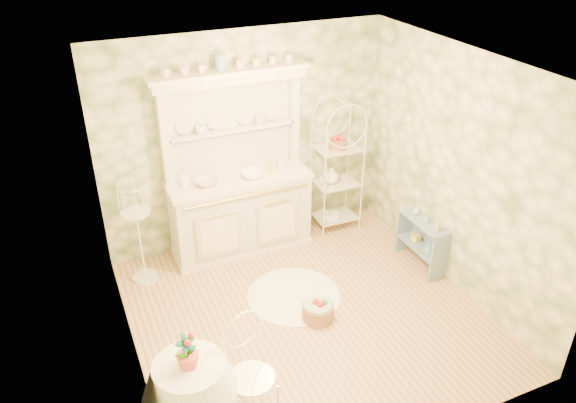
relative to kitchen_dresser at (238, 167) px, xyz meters
name	(u,v)px	position (x,y,z in m)	size (l,w,h in m)	color
floor	(307,314)	(0.20, -1.52, -1.15)	(3.60, 3.60, 0.00)	tan
ceiling	(312,69)	(0.20, -1.52, 1.56)	(3.60, 3.60, 0.00)	white
wall_left	(120,248)	(-1.60, -1.52, 0.21)	(3.60, 3.60, 0.00)	beige
wall_right	(458,173)	(2.00, -1.52, 0.21)	(3.60, 3.60, 0.00)	beige
wall_back	(245,140)	(0.20, 0.28, 0.21)	(3.60, 3.60, 0.00)	beige
wall_front	(418,320)	(0.20, -3.32, 0.21)	(3.60, 3.60, 0.00)	beige
kitchen_dresser	(238,167)	(0.00, 0.00, 0.00)	(1.87, 0.61, 2.29)	silver
bakers_rack	(337,170)	(1.35, -0.01, -0.30)	(0.53, 0.38, 1.69)	white
side_shelf	(422,242)	(1.88, -1.23, -0.83)	(0.27, 0.73, 0.62)	#7089A7
round_table	(192,393)	(-1.30, -2.45, -0.75)	(0.72, 0.72, 0.79)	white
cafe_chair	(251,377)	(-0.81, -2.54, -0.69)	(0.42, 0.42, 0.92)	white
birdcage_stand	(137,224)	(-1.27, -0.17, -0.39)	(0.36, 0.36, 1.52)	white
floor_basket	(318,310)	(0.28, -1.63, -1.02)	(0.37, 0.37, 0.24)	#966A4B
lace_rug	(294,295)	(0.20, -1.18, -1.14)	(1.07, 1.07, 0.01)	white
bowl_floral	(207,184)	(-0.41, -0.03, -0.13)	(0.27, 0.27, 0.07)	white
bowl_white	(252,177)	(0.15, -0.07, -0.13)	(0.25, 0.25, 0.08)	white
cup_left	(200,131)	(-0.38, 0.16, 0.47)	(0.12, 0.12, 0.10)	white
cup_right	(259,122)	(0.34, 0.16, 0.47)	(0.09, 0.09, 0.09)	white
potted_geranium	(187,355)	(-1.31, -2.47, -0.30)	(0.18, 0.12, 0.33)	#3F7238
bottle_amber	(438,225)	(1.88, -1.46, -0.46)	(0.06, 0.06, 0.16)	gold
bottle_blue	(427,220)	(1.88, -1.27, -0.49)	(0.05, 0.05, 0.10)	#76AABB
bottle_glass	(416,211)	(1.88, -1.05, -0.50)	(0.07, 0.07, 0.10)	silver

